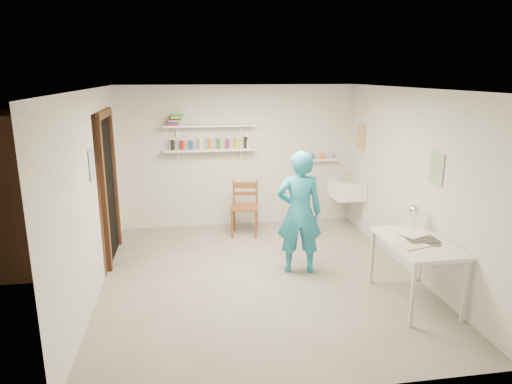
{
  "coord_description": "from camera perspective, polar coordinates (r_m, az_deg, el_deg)",
  "views": [
    {
      "loc": [
        -0.92,
        -5.38,
        2.57
      ],
      "look_at": [
        0.0,
        0.4,
        1.05
      ],
      "focal_mm": 32.0,
      "sensor_mm": 36.0,
      "label": 1
    }
  ],
  "objects": [
    {
      "name": "floor",
      "position": [
        6.04,
        0.61,
        -10.74
      ],
      "size": [
        4.0,
        4.5,
        0.02
      ],
      "primitive_type": "cube",
      "color": "slate",
      "rests_on": "ground"
    },
    {
      "name": "ceiling",
      "position": [
        5.46,
        0.68,
        12.87
      ],
      "size": [
        4.0,
        4.5,
        0.02
      ],
      "primitive_type": "cube",
      "color": "silver",
      "rests_on": "wall_back"
    },
    {
      "name": "wall_back",
      "position": [
        7.82,
        -2.15,
        4.45
      ],
      "size": [
        4.0,
        0.02,
        2.4
      ],
      "primitive_type": "cube",
      "color": "silver",
      "rests_on": "ground"
    },
    {
      "name": "wall_front",
      "position": [
        3.53,
        6.88,
        -8.39
      ],
      "size": [
        4.0,
        0.02,
        2.4
      ],
      "primitive_type": "cube",
      "color": "silver",
      "rests_on": "ground"
    },
    {
      "name": "wall_left",
      "position": [
        5.66,
        -19.85,
        -0.34
      ],
      "size": [
        0.02,
        4.5,
        2.4
      ],
      "primitive_type": "cube",
      "color": "silver",
      "rests_on": "ground"
    },
    {
      "name": "wall_right",
      "position": [
        6.28,
        19.03,
        1.14
      ],
      "size": [
        0.02,
        4.5,
        2.4
      ],
      "primitive_type": "cube",
      "color": "silver",
      "rests_on": "ground"
    },
    {
      "name": "doorway_recess",
      "position": [
        6.71,
        -17.95,
        0.29
      ],
      "size": [
        0.02,
        0.9,
        2.0
      ],
      "primitive_type": "cube",
      "color": "black",
      "rests_on": "wall_left"
    },
    {
      "name": "corridor_box",
      "position": [
        6.85,
        -23.86,
        0.46
      ],
      "size": [
        1.4,
        1.5,
        2.1
      ],
      "primitive_type": "cube",
      "color": "brown",
      "rests_on": "ground"
    },
    {
      "name": "door_lintel",
      "position": [
        6.54,
        -18.5,
        9.25
      ],
      "size": [
        0.06,
        1.05,
        0.1
      ],
      "primitive_type": "cube",
      "color": "brown",
      "rests_on": "wall_left"
    },
    {
      "name": "door_jamb_near",
      "position": [
        6.23,
        -18.44,
        -0.82
      ],
      "size": [
        0.06,
        0.1,
        2.0
      ],
      "primitive_type": "cube",
      "color": "brown",
      "rests_on": "ground"
    },
    {
      "name": "door_jamb_far",
      "position": [
        7.19,
        -17.22,
        1.27
      ],
      "size": [
        0.06,
        0.1,
        2.0
      ],
      "primitive_type": "cube",
      "color": "brown",
      "rests_on": "ground"
    },
    {
      "name": "shelf_lower",
      "position": [
        7.62,
        -5.79,
        5.27
      ],
      "size": [
        1.5,
        0.22,
        0.03
      ],
      "primitive_type": "cube",
      "color": "white",
      "rests_on": "wall_back"
    },
    {
      "name": "shelf_upper",
      "position": [
        7.57,
        -5.87,
        8.26
      ],
      "size": [
        1.5,
        0.22,
        0.03
      ],
      "primitive_type": "cube",
      "color": "white",
      "rests_on": "wall_back"
    },
    {
      "name": "ledge_shelf",
      "position": [
        8.02,
        7.58,
        4.01
      ],
      "size": [
        0.7,
        0.14,
        0.03
      ],
      "primitive_type": "cube",
      "color": "white",
      "rests_on": "wall_back"
    },
    {
      "name": "poster_left",
      "position": [
        5.63,
        -19.85,
        3.24
      ],
      "size": [
        0.01,
        0.28,
        0.36
      ],
      "primitive_type": "cube",
      "color": "#334C7F",
      "rests_on": "wall_left"
    },
    {
      "name": "poster_right_a",
      "position": [
        7.82,
        12.97,
        6.69
      ],
      "size": [
        0.01,
        0.34,
        0.42
      ],
      "primitive_type": "cube",
      "color": "#995933",
      "rests_on": "wall_right"
    },
    {
      "name": "poster_right_b",
      "position": [
        5.74,
        21.62,
        2.78
      ],
      "size": [
        0.01,
        0.3,
        0.38
      ],
      "primitive_type": "cube",
      "color": "#3F724C",
      "rests_on": "wall_right"
    },
    {
      "name": "belfast_sink",
      "position": [
        7.8,
        11.27,
        0.39
      ],
      "size": [
        0.48,
        0.6,
        0.3
      ],
      "primitive_type": "cube",
      "color": "white",
      "rests_on": "wall_right"
    },
    {
      "name": "man",
      "position": [
        5.97,
        5.43,
        -2.58
      ],
      "size": [
        0.64,
        0.47,
        1.64
      ],
      "primitive_type": "imported",
      "rotation": [
        0.0,
        0.0,
        3.01
      ],
      "color": "teal",
      "rests_on": "ground"
    },
    {
      "name": "wall_clock",
      "position": [
        6.09,
        4.72,
        0.45
      ],
      "size": [
        0.3,
        0.07,
        0.29
      ],
      "primitive_type": "cylinder",
      "rotation": [
        1.57,
        0.0,
        -0.13
      ],
      "color": "beige",
      "rests_on": "man"
    },
    {
      "name": "wooden_chair",
      "position": [
        7.42,
        -1.44,
        -1.89
      ],
      "size": [
        0.51,
        0.5,
        0.94
      ],
      "primitive_type": "cube",
      "rotation": [
        0.0,
        0.0,
        -0.2
      ],
      "color": "brown",
      "rests_on": "ground"
    },
    {
      "name": "work_table",
      "position": [
        5.61,
        19.23,
        -9.37
      ],
      "size": [
        0.67,
        1.12,
        0.74
      ],
      "primitive_type": "cube",
      "color": "silver",
      "rests_on": "ground"
    },
    {
      "name": "desk_lamp",
      "position": [
        5.87,
        19.28,
        -2.18
      ],
      "size": [
        0.14,
        0.14,
        0.14
      ],
      "primitive_type": "sphere",
      "color": "white",
      "rests_on": "work_table"
    },
    {
      "name": "spray_cans",
      "position": [
        7.61,
        -5.81,
        6.01
      ],
      "size": [
        1.31,
        0.06,
        0.17
      ],
      "color": "black",
      "rests_on": "shelf_lower"
    },
    {
      "name": "book_stack",
      "position": [
        7.55,
        -10.11,
        8.85
      ],
      "size": [
        0.28,
        0.14,
        0.17
      ],
      "color": "red",
      "rests_on": "shelf_upper"
    },
    {
      "name": "ledge_pots",
      "position": [
        8.01,
        7.59,
        4.43
      ],
      "size": [
        0.48,
        0.07,
        0.09
      ],
      "color": "silver",
      "rests_on": "ledge_shelf"
    },
    {
      "name": "papers",
      "position": [
        5.47,
        19.56,
        -5.68
      ],
      "size": [
        0.3,
        0.22,
        0.02
      ],
      "color": "silver",
      "rests_on": "work_table"
    }
  ]
}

